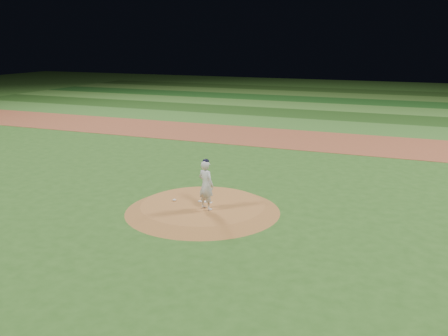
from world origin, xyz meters
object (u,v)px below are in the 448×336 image
(pitching_rubber, at_px, (205,202))
(rosin_bag, at_px, (174,200))
(pitchers_mound, at_px, (203,208))
(pitcher_on_mound, at_px, (206,185))

(pitching_rubber, distance_m, rosin_bag, 1.13)
(pitchers_mound, xyz_separation_m, pitching_rubber, (-0.01, 0.25, 0.14))
(pitchers_mound, distance_m, rosin_bag, 1.12)
(pitchers_mound, bearing_deg, pitching_rubber, 93.05)
(pitching_rubber, xyz_separation_m, rosin_bag, (-1.10, -0.29, 0.02))
(pitcher_on_mound, bearing_deg, rosin_bag, 165.51)
(rosin_bag, distance_m, pitcher_on_mound, 1.70)
(pitchers_mound, relative_size, rosin_bag, 41.21)
(pitchers_mound, bearing_deg, rosin_bag, -177.71)
(pitchers_mound, xyz_separation_m, pitcher_on_mound, (0.33, -0.41, 1.00))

